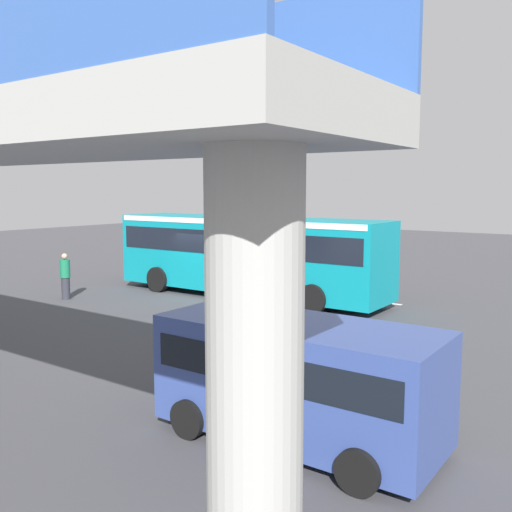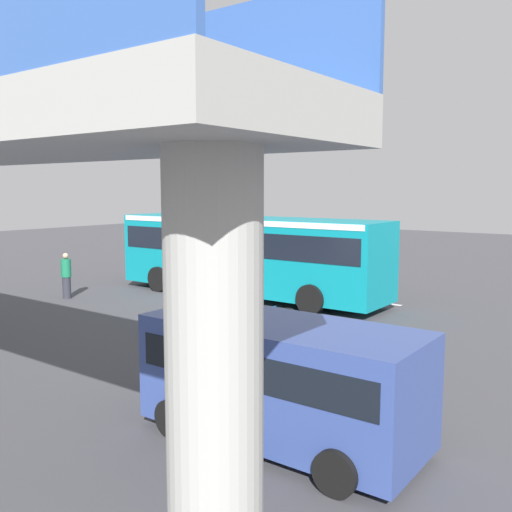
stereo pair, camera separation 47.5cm
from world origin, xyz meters
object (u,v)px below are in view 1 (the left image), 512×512
object	(u,v)px
bicycle_green	(286,345)
traffic_sign	(177,237)
city_bus	(247,250)
pedestrian	(65,277)
parked_van	(298,373)
bicycle_blue	(288,328)

from	to	relation	value
bicycle_green	traffic_sign	xyz separation A→B (m)	(11.90, -8.80, 1.52)
city_bus	bicycle_green	size ratio (longest dim) A/B	6.52
pedestrian	traffic_sign	world-z (taller)	traffic_sign
city_bus	parked_van	world-z (taller)	city_bus
parked_van	pedestrian	size ratio (longest dim) A/B	2.68
traffic_sign	bicycle_blue	bearing A→B (deg)	146.63
city_bus	bicycle_blue	size ratio (longest dim) A/B	6.52
city_bus	bicycle_green	xyz separation A→B (m)	(-5.72, 6.21, -1.51)
parked_van	pedestrian	bearing A→B (deg)	-21.69
bicycle_blue	pedestrian	distance (m)	10.28
parked_van	traffic_sign	xyz separation A→B (m)	(14.48, -12.55, 0.71)
pedestrian	bicycle_green	bearing A→B (deg)	171.22
parked_van	pedestrian	world-z (taller)	parked_van
parked_van	city_bus	bearing A→B (deg)	-50.17
city_bus	pedestrian	size ratio (longest dim) A/B	6.44
city_bus	parked_van	distance (m)	12.99
bicycle_blue	traffic_sign	world-z (taller)	traffic_sign
city_bus	traffic_sign	bearing A→B (deg)	-22.76
bicycle_green	bicycle_blue	world-z (taller)	same
bicycle_green	city_bus	bearing A→B (deg)	-47.35
bicycle_green	traffic_sign	distance (m)	14.88
parked_van	bicycle_blue	world-z (taller)	parked_van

